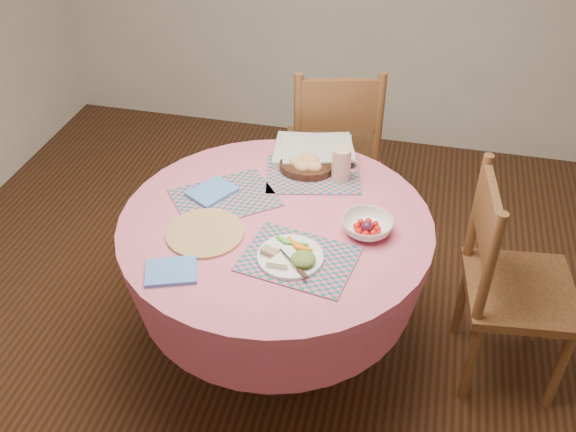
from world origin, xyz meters
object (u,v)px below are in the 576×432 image
chair_right (508,281)px  latte_mug (342,164)px  chair_back (334,148)px  bread_bowl (306,165)px  wicker_trivet (205,233)px  dinner_plate (292,256)px  dining_table (276,258)px  fruit_bowl (367,226)px

chair_right → latte_mug: size_ratio=6.82×
chair_back → bread_bowl: (-0.03, -0.57, 0.25)m
bread_bowl → latte_mug: bearing=-7.9°
chair_right → chair_back: (-0.86, 0.81, 0.02)m
wicker_trivet → dinner_plate: dinner_plate is taller
wicker_trivet → dinner_plate: 0.37m
bread_bowl → chair_right: bearing=-15.1°
dining_table → wicker_trivet: 0.35m
bread_bowl → fruit_bowl: size_ratio=0.91×
wicker_trivet → fruit_bowl: (0.60, 0.15, 0.02)m
chair_right → wicker_trivet: 1.23m
fruit_bowl → dinner_plate: bearing=-136.8°
dining_table → fruit_bowl: size_ratio=4.91×
chair_right → bread_bowl: 0.96m
chair_back → latte_mug: size_ratio=7.11×
chair_right → chair_back: 1.18m
dining_table → chair_back: bearing=85.3°
chair_back → bread_bowl: chair_back is taller
wicker_trivet → bread_bowl: bread_bowl is taller
latte_mug → bread_bowl: bearing=172.1°
wicker_trivet → bread_bowl: (0.29, 0.51, 0.03)m
wicker_trivet → fruit_bowl: 0.62m
chair_right → fruit_bowl: bearing=95.0°
bread_bowl → fruit_bowl: 0.47m
bread_bowl → latte_mug: size_ratio=1.60×
latte_mug → fruit_bowl: latte_mug is taller
dining_table → fruit_bowl: fruit_bowl is taller
dining_table → dinner_plate: bearing=-62.0°
chair_right → bread_bowl: size_ratio=4.28×
wicker_trivet → bread_bowl: 0.58m
dining_table → fruit_bowl: 0.42m
chair_right → dinner_plate: size_ratio=4.07×
dining_table → bread_bowl: bearing=83.0°
dining_table → fruit_bowl: bearing=1.1°
chair_right → dinner_plate: 0.92m
chair_back → fruit_bowl: (0.28, -0.93, 0.24)m
chair_back → dinner_plate: 1.18m
dining_table → fruit_bowl: (0.36, 0.01, 0.22)m
dinner_plate → bread_bowl: bearing=97.1°
wicker_trivet → fruit_bowl: size_ratio=1.19×
bread_bowl → latte_mug: 0.17m
chair_back → dinner_plate: size_ratio=4.24×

